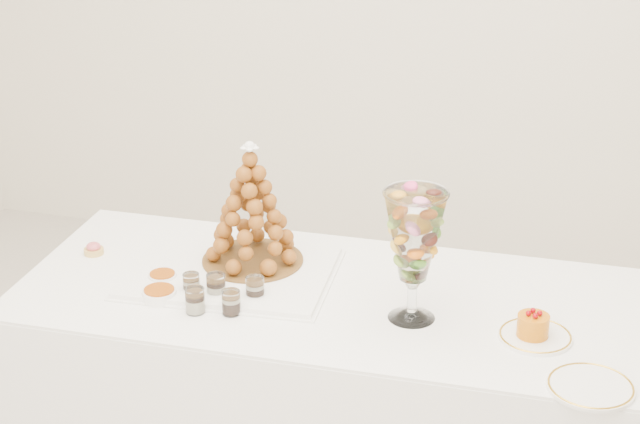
% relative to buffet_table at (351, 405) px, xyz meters
% --- Properties ---
extents(buffet_table, '(1.99, 0.83, 0.75)m').
position_rel_buffet_table_xyz_m(buffet_table, '(0.00, 0.00, 0.00)').
color(buffet_table, white).
rests_on(buffet_table, ground).
extents(lace_tray, '(0.62, 0.49, 0.02)m').
position_rel_buffet_table_xyz_m(lace_tray, '(-0.38, 0.02, 0.39)').
color(lace_tray, white).
rests_on(lace_tray, buffet_table).
extents(macaron_vase, '(0.17, 0.17, 0.38)m').
position_rel_buffet_table_xyz_m(macaron_vase, '(0.19, -0.08, 0.62)').
color(macaron_vase, white).
rests_on(macaron_vase, buffet_table).
extents(cake_plate, '(0.20, 0.20, 0.01)m').
position_rel_buffet_table_xyz_m(cake_plate, '(0.53, -0.10, 0.38)').
color(cake_plate, white).
rests_on(cake_plate, buffet_table).
extents(spare_plate, '(0.22, 0.22, 0.01)m').
position_rel_buffet_table_xyz_m(spare_plate, '(0.69, -0.31, 0.38)').
color(spare_plate, white).
rests_on(spare_plate, buffet_table).
extents(pink_tart, '(0.06, 0.06, 0.04)m').
position_rel_buffet_table_xyz_m(pink_tart, '(-0.85, 0.05, 0.39)').
color(pink_tart, tan).
rests_on(pink_tart, buffet_table).
extents(verrine_a, '(0.06, 0.06, 0.07)m').
position_rel_buffet_table_xyz_m(verrine_a, '(-0.45, -0.12, 0.41)').
color(verrine_a, white).
rests_on(verrine_a, buffet_table).
extents(verrine_b, '(0.07, 0.07, 0.07)m').
position_rel_buffet_table_xyz_m(verrine_b, '(-0.37, -0.12, 0.41)').
color(verrine_b, white).
rests_on(verrine_b, buffet_table).
extents(verrine_c, '(0.07, 0.07, 0.07)m').
position_rel_buffet_table_xyz_m(verrine_c, '(-0.26, -0.10, 0.41)').
color(verrine_c, white).
rests_on(verrine_c, buffet_table).
extents(verrine_d, '(0.07, 0.07, 0.07)m').
position_rel_buffet_table_xyz_m(verrine_d, '(-0.40, -0.22, 0.41)').
color(verrine_d, white).
rests_on(verrine_d, buffet_table).
extents(verrine_e, '(0.06, 0.06, 0.07)m').
position_rel_buffet_table_xyz_m(verrine_e, '(-0.30, -0.20, 0.41)').
color(verrine_e, white).
rests_on(verrine_e, buffet_table).
extents(ramekin_back, '(0.08, 0.08, 0.03)m').
position_rel_buffet_table_xyz_m(ramekin_back, '(-0.56, -0.07, 0.39)').
color(ramekin_back, white).
rests_on(ramekin_back, buffet_table).
extents(ramekin_front, '(0.10, 0.10, 0.03)m').
position_rel_buffet_table_xyz_m(ramekin_front, '(-0.53, -0.18, 0.39)').
color(ramekin_front, white).
rests_on(ramekin_front, buffet_table).
extents(croquembouche, '(0.31, 0.31, 0.39)m').
position_rel_buffet_table_xyz_m(croquembouche, '(-0.34, 0.10, 0.58)').
color(croquembouche, brown).
rests_on(croquembouche, lace_tray).
extents(mousse_cake, '(0.09, 0.09, 0.08)m').
position_rel_buffet_table_xyz_m(mousse_cake, '(0.53, -0.10, 0.42)').
color(mousse_cake, '#CE6B09').
rests_on(mousse_cake, cake_plate).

